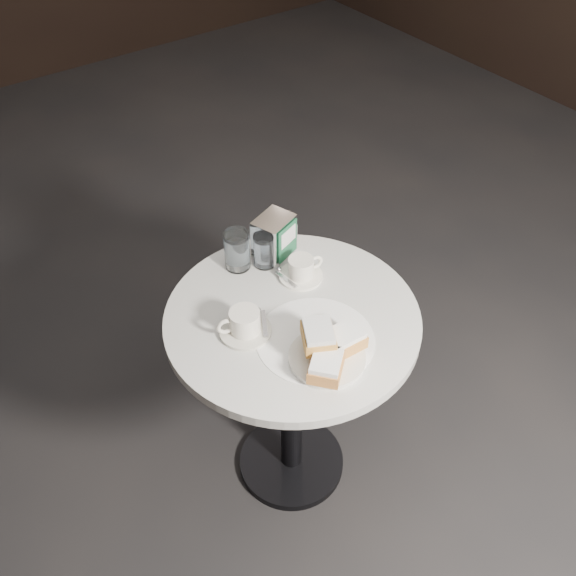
# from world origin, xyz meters

# --- Properties ---
(ground) EXTENTS (7.00, 7.00, 0.00)m
(ground) POSITION_xyz_m (0.00, 0.00, 0.00)
(ground) COLOR black
(ground) RESTS_ON ground
(cafe_table) EXTENTS (0.70, 0.70, 0.74)m
(cafe_table) POSITION_xyz_m (0.00, 0.00, 0.55)
(cafe_table) COLOR black
(cafe_table) RESTS_ON ground
(sugar_spill) EXTENTS (0.40, 0.40, 0.00)m
(sugar_spill) POSITION_xyz_m (-0.00, -0.11, 0.75)
(sugar_spill) COLOR white
(sugar_spill) RESTS_ON cafe_table
(beignet_plate) EXTENTS (0.26, 0.26, 0.10)m
(beignet_plate) POSITION_xyz_m (-0.02, -0.18, 0.78)
(beignet_plate) COLOR silver
(beignet_plate) RESTS_ON cafe_table
(coffee_cup_left) EXTENTS (0.17, 0.17, 0.07)m
(coffee_cup_left) POSITION_xyz_m (-0.14, 0.02, 0.78)
(coffee_cup_left) COLOR beige
(coffee_cup_left) RESTS_ON cafe_table
(coffee_cup_right) EXTENTS (0.14, 0.14, 0.07)m
(coffee_cup_right) POSITION_xyz_m (0.11, 0.11, 0.77)
(coffee_cup_right) COLOR white
(coffee_cup_right) RESTS_ON cafe_table
(water_glass_left) EXTENTS (0.08, 0.08, 0.12)m
(water_glass_left) POSITION_xyz_m (-0.01, 0.26, 0.80)
(water_glass_left) COLOR silver
(water_glass_left) RESTS_ON cafe_table
(water_glass_right) EXTENTS (0.08, 0.08, 0.11)m
(water_glass_right) POSITION_xyz_m (0.06, 0.22, 0.80)
(water_glass_right) COLOR silver
(water_glass_right) RESTS_ON cafe_table
(napkin_dispenser) EXTENTS (0.14, 0.12, 0.13)m
(napkin_dispenser) POSITION_xyz_m (0.11, 0.24, 0.81)
(napkin_dispenser) COLOR silver
(napkin_dispenser) RESTS_ON cafe_table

